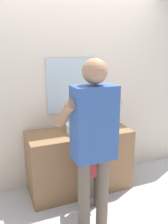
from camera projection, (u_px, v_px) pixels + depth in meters
ground_plane at (89, 201)px, 2.93m from camera, size 14.00×14.00×0.00m
back_wall at (71, 85)px, 3.12m from camera, size 4.40×0.10×2.70m
vanity_cabinet at (80, 161)px, 3.09m from camera, size 1.31×0.54×0.81m
sink_basin at (80, 128)px, 2.95m from camera, size 0.35×0.35×0.11m
faucet at (74, 121)px, 3.13m from camera, size 0.18×0.14×0.18m
toothbrush_cup at (104, 125)px, 3.06m from camera, size 0.07×0.07×0.21m
child_toddler at (92, 165)px, 2.69m from camera, size 0.28×0.28×0.90m
adult_parent at (93, 134)px, 2.22m from camera, size 0.54×0.57×1.74m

